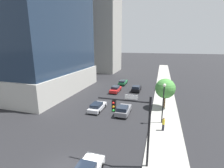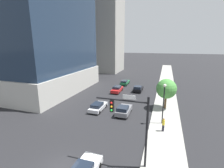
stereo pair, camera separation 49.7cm
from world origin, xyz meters
The scene contains 11 objects.
sidewalk centered at (8.77, 20.00, 0.07)m, with size 4.16×120.00×0.15m, color #9E9B93.
construction_building centered at (-17.09, 53.32, 19.30)m, with size 16.57×22.19×43.48m.
traffic_light_pole centered at (5.73, 2.69, 4.67)m, with size 4.72×0.48×6.63m.
street_lamp centered at (8.31, 11.93, 3.88)m, with size 0.44×0.44×5.68m.
street_tree centered at (8.62, 17.95, 3.60)m, with size 3.37×3.37×5.15m.
car_red centered at (-2.18, 25.19, 0.71)m, with size 1.80×4.61×1.43m.
car_gray centered at (2.40, 13.37, 0.78)m, with size 1.91×4.12×1.56m.
car_black centered at (2.40, 27.22, 0.71)m, with size 1.89×4.26×1.47m.
car_silver centered at (-2.18, 13.74, 0.67)m, with size 1.82×4.53×1.34m.
car_green centered at (-2.18, 32.72, 0.68)m, with size 1.78×4.43×1.34m.
pedestrian_yellow_shirt centered at (8.49, 9.73, 1.06)m, with size 0.34×0.34×1.78m.
Camera 2 is at (8.23, -10.33, 10.97)m, focal length 26.37 mm.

